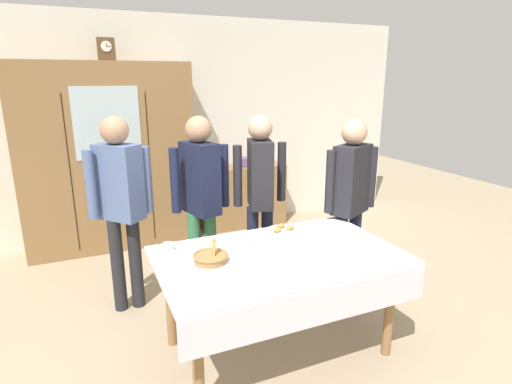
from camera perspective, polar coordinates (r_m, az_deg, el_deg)
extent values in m
plane|color=tan|center=(3.49, 1.39, -18.94)|extent=(12.00, 12.00, 0.00)
cube|color=silver|center=(5.43, -10.54, 8.70)|extent=(6.40, 0.10, 2.70)
cylinder|color=olive|center=(2.64, -8.02, -22.10)|extent=(0.07, 0.07, 0.75)
cylinder|color=olive|center=(3.23, 17.94, -15.05)|extent=(0.07, 0.07, 0.75)
cylinder|color=olive|center=(3.25, -11.75, -14.40)|extent=(0.07, 0.07, 0.75)
cylinder|color=olive|center=(3.75, 10.33, -10.06)|extent=(0.07, 0.07, 0.75)
cube|color=silver|center=(2.96, 3.14, -8.75)|extent=(1.70, 1.03, 0.03)
cube|color=silver|center=(2.63, 8.32, -15.61)|extent=(1.70, 0.01, 0.24)
cube|color=olive|center=(5.05, -19.59, 4.35)|extent=(1.91, 0.45, 2.14)
cube|color=silver|center=(4.76, -19.83, 8.93)|extent=(0.69, 0.01, 0.77)
cube|color=black|center=(4.84, -24.19, 2.11)|extent=(0.01, 0.01, 1.72)
cube|color=black|center=(4.89, -14.36, 3.15)|extent=(0.01, 0.01, 1.72)
cube|color=brown|center=(4.98, -19.96, 18.00)|extent=(0.18, 0.10, 0.24)
cylinder|color=white|center=(4.93, -19.95, 18.37)|extent=(0.11, 0.01, 0.11)
cube|color=black|center=(4.92, -19.96, 18.55)|extent=(0.00, 0.00, 0.04)
cube|color=black|center=(4.92, -19.70, 18.40)|extent=(0.05, 0.00, 0.00)
cube|color=olive|center=(5.62, -1.77, -0.57)|extent=(1.14, 0.35, 0.83)
cube|color=#664C7A|center=(5.51, -1.80, 3.71)|extent=(0.15, 0.19, 0.03)
cube|color=#664C7A|center=(5.51, -1.81, 3.98)|extent=(0.18, 0.21, 0.03)
cube|color=#664C7A|center=(5.50, -1.81, 4.28)|extent=(0.14, 0.18, 0.03)
cube|color=#664C7A|center=(5.49, -1.81, 4.59)|extent=(0.15, 0.18, 0.03)
cylinder|color=white|center=(2.84, 11.24, -9.71)|extent=(0.13, 0.13, 0.01)
cylinder|color=white|center=(2.83, 11.28, -9.13)|extent=(0.08, 0.08, 0.05)
torus|color=white|center=(2.85, 11.92, -8.93)|extent=(0.04, 0.01, 0.04)
cylinder|color=#47230F|center=(2.82, 11.30, -8.74)|extent=(0.06, 0.06, 0.01)
cylinder|color=white|center=(3.06, 10.88, -7.82)|extent=(0.13, 0.13, 0.01)
cylinder|color=white|center=(3.04, 10.91, -7.27)|extent=(0.08, 0.08, 0.05)
torus|color=white|center=(3.06, 11.50, -7.10)|extent=(0.04, 0.01, 0.04)
cylinder|color=#47230F|center=(3.04, 10.93, -6.90)|extent=(0.06, 0.06, 0.01)
cylinder|color=silver|center=(3.07, -1.42, -7.41)|extent=(0.13, 0.13, 0.01)
cylinder|color=silver|center=(3.06, -1.43, -6.86)|extent=(0.08, 0.08, 0.05)
torus|color=silver|center=(3.07, -0.77, -6.71)|extent=(0.04, 0.01, 0.04)
cylinder|color=#47230F|center=(3.05, -1.43, -6.49)|extent=(0.06, 0.06, 0.01)
cylinder|color=white|center=(3.39, 12.98, -5.53)|extent=(0.13, 0.13, 0.01)
cylinder|color=white|center=(3.38, 13.01, -5.03)|extent=(0.08, 0.08, 0.05)
torus|color=white|center=(3.40, 13.53, -4.88)|extent=(0.04, 0.01, 0.04)
cylinder|color=#47230F|center=(3.38, 13.03, -4.69)|extent=(0.06, 0.06, 0.01)
cylinder|color=white|center=(3.05, -12.00, -7.92)|extent=(0.13, 0.13, 0.01)
cylinder|color=white|center=(3.04, -12.03, -7.38)|extent=(0.08, 0.08, 0.05)
torus|color=white|center=(3.05, -11.33, -7.23)|extent=(0.04, 0.01, 0.04)
cylinder|color=#47230F|center=(3.03, -12.06, -7.00)|extent=(0.06, 0.06, 0.01)
cylinder|color=#9E7542|center=(2.83, -6.28, -9.11)|extent=(0.22, 0.22, 0.05)
torus|color=#9E7542|center=(2.82, -6.30, -8.65)|extent=(0.24, 0.24, 0.02)
cylinder|color=tan|center=(2.80, -5.72, -7.75)|extent=(0.04, 0.04, 0.12)
cylinder|color=tan|center=(2.81, -5.74, -7.63)|extent=(0.03, 0.03, 0.12)
cylinder|color=tan|center=(2.82, -5.90, -7.54)|extent=(0.04, 0.02, 0.12)
cylinder|color=white|center=(3.35, 3.72, -5.40)|extent=(0.28, 0.28, 0.01)
ellipsoid|color=#BC7F3D|center=(3.36, 4.71, -4.92)|extent=(0.07, 0.05, 0.04)
ellipsoid|color=#BC7F3D|center=(3.39, 3.43, -4.67)|extent=(0.07, 0.05, 0.04)
ellipsoid|color=#BC7F3D|center=(3.30, 2.94, -5.24)|extent=(0.07, 0.05, 0.04)
cube|color=silver|center=(2.87, 4.77, -9.23)|extent=(0.10, 0.01, 0.00)
ellipsoid|color=silver|center=(2.89, 5.75, -9.01)|extent=(0.03, 0.02, 0.01)
cube|color=silver|center=(2.54, 0.64, -12.63)|extent=(0.10, 0.01, 0.00)
ellipsoid|color=silver|center=(2.56, 1.79, -12.36)|extent=(0.03, 0.02, 0.01)
cube|color=silver|center=(2.69, -1.69, -10.99)|extent=(0.10, 0.01, 0.00)
ellipsoid|color=silver|center=(2.70, -0.59, -10.75)|extent=(0.03, 0.02, 0.01)
cylinder|color=#33704C|center=(3.82, -8.40, -8.82)|extent=(0.11, 0.11, 0.83)
cylinder|color=#33704C|center=(3.85, -6.23, -8.49)|extent=(0.11, 0.11, 0.83)
cube|color=#191E38|center=(3.60, -7.70, 1.89)|extent=(0.29, 0.40, 0.62)
sphere|color=tan|center=(3.52, -7.95, 8.57)|extent=(0.22, 0.22, 0.22)
cylinder|color=#191E38|center=(3.55, -11.11, 1.54)|extent=(0.08, 0.08, 0.56)
cylinder|color=#191E38|center=(3.66, -4.39, 2.23)|extent=(0.08, 0.08, 0.56)
cylinder|color=#191E38|center=(3.97, -0.46, -7.72)|extent=(0.11, 0.11, 0.82)
cylinder|color=#191E38|center=(4.02, 1.52, -7.38)|extent=(0.11, 0.11, 0.82)
cube|color=#232328|center=(3.77, 0.57, 2.52)|extent=(0.29, 0.40, 0.61)
sphere|color=tan|center=(3.70, 0.58, 8.84)|extent=(0.22, 0.22, 0.22)
cylinder|color=#232328|center=(3.69, -2.56, 2.20)|extent=(0.08, 0.08, 0.55)
cylinder|color=#232328|center=(3.86, 3.55, 2.81)|extent=(0.08, 0.08, 0.55)
cylinder|color=#191E38|center=(3.90, 11.47, -8.56)|extent=(0.11, 0.11, 0.81)
cylinder|color=#191E38|center=(3.98, 13.26, -8.15)|extent=(0.11, 0.11, 0.81)
cube|color=#232328|center=(3.71, 13.01, 1.69)|extent=(0.41, 0.34, 0.61)
sphere|color=tan|center=(3.64, 13.41, 8.02)|extent=(0.22, 0.22, 0.22)
cylinder|color=#232328|center=(3.59, 10.18, 1.37)|extent=(0.08, 0.08, 0.55)
cylinder|color=#232328|center=(3.85, 15.65, 1.99)|extent=(0.08, 0.08, 0.55)
cylinder|color=#232328|center=(3.80, -18.53, -9.57)|extent=(0.11, 0.11, 0.83)
cylinder|color=#232328|center=(3.81, -16.26, -9.30)|extent=(0.11, 0.11, 0.83)
cube|color=slate|center=(3.56, -18.34, 1.28)|extent=(0.39, 0.40, 0.63)
sphere|color=tan|center=(3.49, -18.94, 8.07)|extent=(0.23, 0.23, 0.23)
cylinder|color=slate|center=(3.55, -21.86, 0.90)|extent=(0.08, 0.08, 0.56)
cylinder|color=slate|center=(3.59, -14.85, 1.65)|extent=(0.08, 0.08, 0.56)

